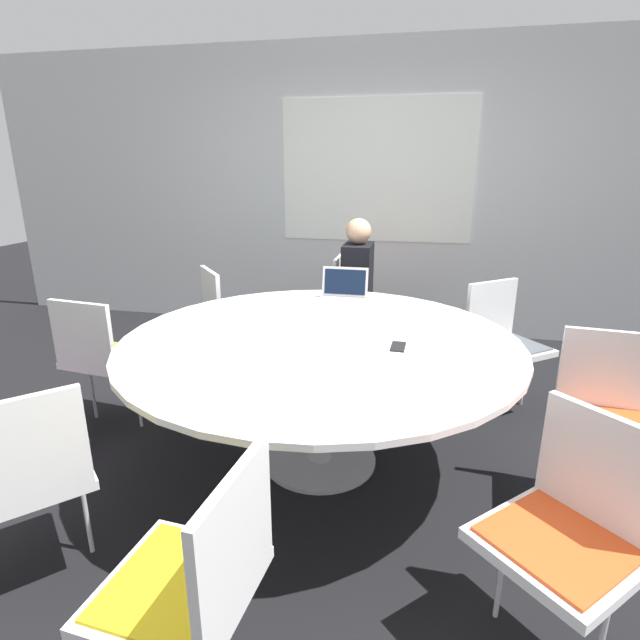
{
  "coord_description": "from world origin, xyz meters",
  "views": [
    {
      "loc": [
        0.53,
        -2.42,
        1.63
      ],
      "look_at": [
        0.0,
        0.0,
        0.84
      ],
      "focal_mm": 28.0,
      "sensor_mm": 36.0,
      "label": 1
    }
  ],
  "objects_px": {
    "chair_0": "(353,297)",
    "chair_2": "(101,351)",
    "chair_1": "(228,312)",
    "chair_7": "(503,335)",
    "laptop": "(344,292)",
    "chair_4": "(197,574)",
    "chair_6": "(607,408)",
    "chair_5": "(572,521)",
    "cell_phone": "(398,347)",
    "handbag": "(48,430)",
    "chair_3": "(26,470)",
    "person_0": "(359,282)"
  },
  "relations": [
    {
      "from": "chair_3",
      "to": "chair_4",
      "type": "relative_size",
      "value": 1.0
    },
    {
      "from": "chair_7",
      "to": "handbag",
      "type": "relative_size",
      "value": 2.41
    },
    {
      "from": "chair_1",
      "to": "chair_4",
      "type": "xyz_separation_m",
      "value": [
        0.91,
        -2.43,
        0.0
      ]
    },
    {
      "from": "chair_0",
      "to": "laptop",
      "type": "xyz_separation_m",
      "value": [
        0.08,
        -0.93,
        0.28
      ]
    },
    {
      "from": "chair_2",
      "to": "chair_5",
      "type": "height_order",
      "value": "same"
    },
    {
      "from": "chair_6",
      "to": "handbag",
      "type": "height_order",
      "value": "chair_6"
    },
    {
      "from": "chair_1",
      "to": "chair_2",
      "type": "distance_m",
      "value": 1.05
    },
    {
      "from": "chair_0",
      "to": "chair_1",
      "type": "bearing_deg",
      "value": -52.88
    },
    {
      "from": "chair_1",
      "to": "laptop",
      "type": "distance_m",
      "value": 1.02
    },
    {
      "from": "chair_7",
      "to": "cell_phone",
      "type": "xyz_separation_m",
      "value": [
        -0.64,
        -0.98,
        0.23
      ]
    },
    {
      "from": "chair_0",
      "to": "chair_6",
      "type": "height_order",
      "value": "same"
    },
    {
      "from": "chair_1",
      "to": "handbag",
      "type": "relative_size",
      "value": 2.41
    },
    {
      "from": "cell_phone",
      "to": "handbag",
      "type": "relative_size",
      "value": 0.39
    },
    {
      "from": "laptop",
      "to": "person_0",
      "type": "bearing_deg",
      "value": 88.72
    },
    {
      "from": "chair_6",
      "to": "handbag",
      "type": "bearing_deg",
      "value": 8.85
    },
    {
      "from": "person_0",
      "to": "cell_phone",
      "type": "relative_size",
      "value": 8.58
    },
    {
      "from": "chair_1",
      "to": "laptop",
      "type": "relative_size",
      "value": 2.79
    },
    {
      "from": "laptop",
      "to": "cell_phone",
      "type": "xyz_separation_m",
      "value": [
        0.42,
        -0.82,
        -0.05
      ]
    },
    {
      "from": "chair_4",
      "to": "chair_7",
      "type": "xyz_separation_m",
      "value": [
        1.1,
        2.33,
        0.0
      ]
    },
    {
      "from": "handbag",
      "to": "chair_4",
      "type": "bearing_deg",
      "value": -37.17
    },
    {
      "from": "cell_phone",
      "to": "chair_0",
      "type": "bearing_deg",
      "value": 105.84
    },
    {
      "from": "chair_5",
      "to": "chair_6",
      "type": "distance_m",
      "value": 0.94
    },
    {
      "from": "person_0",
      "to": "chair_4",
      "type": "bearing_deg",
      "value": -1.52
    },
    {
      "from": "chair_6",
      "to": "chair_7",
      "type": "distance_m",
      "value": 1.05
    },
    {
      "from": "chair_2",
      "to": "laptop",
      "type": "relative_size",
      "value": 2.79
    },
    {
      "from": "chair_3",
      "to": "chair_6",
      "type": "bearing_deg",
      "value": -23.67
    },
    {
      "from": "chair_6",
      "to": "person_0",
      "type": "distance_m",
      "value": 2.08
    },
    {
      "from": "chair_2",
      "to": "person_0",
      "type": "height_order",
      "value": "person_0"
    },
    {
      "from": "chair_4",
      "to": "chair_5",
      "type": "distance_m",
      "value": 1.18
    },
    {
      "from": "chair_2",
      "to": "chair_4",
      "type": "height_order",
      "value": "same"
    },
    {
      "from": "chair_3",
      "to": "laptop",
      "type": "relative_size",
      "value": 2.79
    },
    {
      "from": "chair_1",
      "to": "laptop",
      "type": "height_order",
      "value": "laptop"
    },
    {
      "from": "chair_1",
      "to": "cell_phone",
      "type": "height_order",
      "value": "chair_1"
    },
    {
      "from": "chair_4",
      "to": "person_0",
      "type": "bearing_deg",
      "value": 3.72
    },
    {
      "from": "chair_3",
      "to": "handbag",
      "type": "height_order",
      "value": "chair_3"
    },
    {
      "from": "chair_7",
      "to": "handbag",
      "type": "xyz_separation_m",
      "value": [
        -2.63,
        -1.17,
        -0.38
      ]
    },
    {
      "from": "chair_5",
      "to": "cell_phone",
      "type": "bearing_deg",
      "value": -9.9
    },
    {
      "from": "chair_0",
      "to": "cell_phone",
      "type": "height_order",
      "value": "chair_0"
    },
    {
      "from": "chair_0",
      "to": "chair_1",
      "type": "distance_m",
      "value": 1.1
    },
    {
      "from": "chair_0",
      "to": "chair_2",
      "type": "xyz_separation_m",
      "value": [
        -1.32,
        -1.62,
        0.0
      ]
    },
    {
      "from": "chair_2",
      "to": "chair_5",
      "type": "relative_size",
      "value": 1.0
    },
    {
      "from": "chair_3",
      "to": "chair_6",
      "type": "height_order",
      "value": "same"
    },
    {
      "from": "chair_7",
      "to": "laptop",
      "type": "bearing_deg",
      "value": -30.17
    },
    {
      "from": "chair_0",
      "to": "laptop",
      "type": "height_order",
      "value": "laptop"
    },
    {
      "from": "chair_0",
      "to": "laptop",
      "type": "relative_size",
      "value": 2.79
    },
    {
      "from": "person_0",
      "to": "handbag",
      "type": "relative_size",
      "value": 3.39
    },
    {
      "from": "chair_7",
      "to": "person_0",
      "type": "height_order",
      "value": "person_0"
    },
    {
      "from": "chair_5",
      "to": "handbag",
      "type": "bearing_deg",
      "value": 29.9
    },
    {
      "from": "person_0",
      "to": "handbag",
      "type": "bearing_deg",
      "value": -43.37
    },
    {
      "from": "chair_0",
      "to": "chair_7",
      "type": "distance_m",
      "value": 1.37
    }
  ]
}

